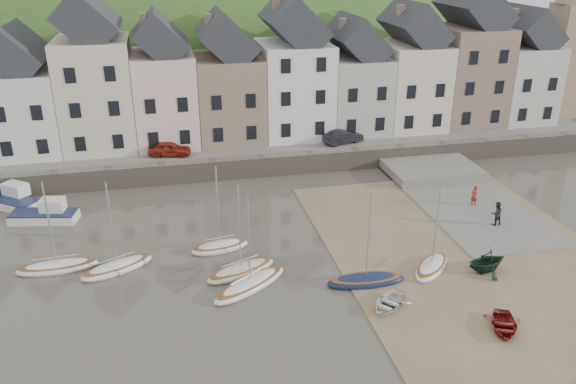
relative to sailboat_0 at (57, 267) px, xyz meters
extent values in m
plane|color=#484339|center=(15.59, -3.68, -0.26)|extent=(160.00, 160.00, 0.00)
cube|color=#2F5220|center=(15.59, 28.32, 0.49)|extent=(90.00, 30.00, 1.50)
cube|color=slate|center=(15.59, 16.82, 1.29)|extent=(70.00, 7.00, 0.10)
cube|color=slate|center=(15.59, 13.32, 0.64)|extent=(70.00, 1.20, 1.80)
cube|color=#79644A|center=(26.59, -3.68, -0.23)|extent=(18.00, 26.00, 0.06)
cube|color=slate|center=(30.59, 4.32, -0.20)|extent=(8.00, 18.00, 0.12)
ellipsoid|color=#2F5220|center=(10.59, 56.32, -18.26)|extent=(134.40, 84.00, 84.00)
cube|color=silver|center=(-4.46, 20.32, 4.99)|extent=(5.80, 8.00, 7.50)
cube|color=beige|center=(1.69, 20.32, 6.24)|extent=(6.40, 8.00, 10.00)
cube|color=gray|center=(0.09, 20.32, 14.47)|extent=(0.60, 0.90, 1.40)
cube|color=beige|center=(7.74, 20.32, 5.49)|extent=(5.60, 8.00, 8.50)
cube|color=gray|center=(6.34, 20.32, 12.56)|extent=(0.60, 0.90, 1.40)
cube|color=#846E5B|center=(13.69, 20.32, 5.24)|extent=(6.20, 8.00, 8.00)
cube|color=gray|center=(12.14, 20.32, 12.36)|extent=(0.60, 0.90, 1.40)
cube|color=silver|center=(20.14, 20.32, 5.74)|extent=(6.60, 8.00, 9.00)
cube|color=gray|center=(18.49, 20.32, 13.57)|extent=(0.60, 0.90, 1.40)
cube|color=#B1ADA2|center=(26.39, 20.32, 4.99)|extent=(5.80, 8.00, 7.50)
cube|color=gray|center=(24.94, 20.32, 11.66)|extent=(0.60, 0.90, 1.40)
cube|color=beige|center=(32.34, 20.32, 5.49)|extent=(6.00, 8.00, 8.50)
cube|color=gray|center=(30.84, 20.32, 12.76)|extent=(0.60, 0.90, 1.40)
cube|color=#81695D|center=(38.59, 20.32, 6.24)|extent=(6.40, 8.00, 10.00)
cube|color=beige|center=(44.74, 20.32, 5.24)|extent=(5.80, 8.00, 8.00)
cube|color=gray|center=(43.29, 20.32, 12.16)|extent=(0.60, 0.90, 1.40)
cube|color=#997F60|center=(50.14, 20.32, 7.24)|extent=(3.50, 3.50, 12.00)
ellipsoid|color=white|center=(0.00, 0.00, -0.06)|extent=(5.11, 1.78, 0.84)
ellipsoid|color=brown|center=(0.00, 0.00, 0.16)|extent=(4.70, 1.62, 0.20)
cylinder|color=#B2B5B7|center=(0.00, 0.00, 3.04)|extent=(0.10, 0.10, 5.60)
cylinder|color=#B2B5B7|center=(0.00, 0.00, 0.69)|extent=(2.77, 0.24, 0.08)
ellipsoid|color=white|center=(3.73, -0.89, -0.06)|extent=(4.92, 3.39, 0.84)
ellipsoid|color=brown|center=(3.73, -0.89, 0.16)|extent=(4.52, 3.10, 0.20)
cylinder|color=#B2B5B7|center=(3.73, -0.89, 3.04)|extent=(0.10, 0.10, 5.60)
cylinder|color=#B2B5B7|center=(3.73, -0.89, 0.69)|extent=(2.39, 1.19, 0.08)
ellipsoid|color=beige|center=(11.38, -2.97, -0.06)|extent=(4.99, 3.19, 0.84)
ellipsoid|color=brown|center=(11.38, -2.97, 0.16)|extent=(4.58, 2.92, 0.20)
cylinder|color=#B2B5B7|center=(11.38, -2.97, 3.04)|extent=(0.10, 0.10, 5.60)
cylinder|color=#B2B5B7|center=(11.38, -2.97, 0.69)|extent=(2.46, 1.07, 0.08)
ellipsoid|color=white|center=(10.42, 0.38, -0.06)|extent=(4.16, 2.16, 0.84)
ellipsoid|color=brown|center=(10.42, 0.38, 0.16)|extent=(3.82, 1.97, 0.20)
cylinder|color=#B2B5B7|center=(10.42, 0.38, 3.04)|extent=(0.10, 0.10, 5.60)
cylinder|color=#B2B5B7|center=(10.42, 0.38, 0.69)|extent=(2.16, 0.45, 0.08)
ellipsoid|color=white|center=(11.69, -4.72, -0.06)|extent=(5.47, 4.35, 0.84)
ellipsoid|color=brown|center=(11.69, -4.72, 0.16)|extent=(5.02, 3.98, 0.20)
cylinder|color=#B2B5B7|center=(11.69, -4.72, 3.04)|extent=(0.10, 0.10, 5.60)
cylinder|color=#B2B5B7|center=(11.69, -4.72, 0.69)|extent=(2.60, 1.77, 0.08)
ellipsoid|color=#142041|center=(18.69, -5.77, -0.06)|extent=(4.97, 1.74, 0.84)
ellipsoid|color=brown|center=(18.69, -5.77, 0.16)|extent=(4.57, 1.58, 0.20)
cylinder|color=#B2B5B7|center=(18.69, -5.77, 3.04)|extent=(0.10, 0.10, 5.60)
cylinder|color=#B2B5B7|center=(18.69, -5.77, 0.69)|extent=(2.70, 0.21, 0.08)
ellipsoid|color=white|center=(23.32, -5.17, -0.06)|extent=(3.93, 3.86, 0.84)
ellipsoid|color=brown|center=(23.32, -5.17, 0.16)|extent=(3.60, 3.54, 0.20)
cylinder|color=#B2B5B7|center=(23.32, -5.17, 3.04)|extent=(0.10, 0.10, 5.60)
cylinder|color=#B2B5B7|center=(23.32, -5.17, 0.69)|extent=(1.64, 1.59, 0.08)
cube|color=white|center=(-1.98, 7.62, 0.09)|extent=(5.13, 2.65, 0.70)
cube|color=#142041|center=(-1.98, 7.62, 0.46)|extent=(5.04, 2.68, 0.08)
cube|color=white|center=(-1.26, 7.77, 0.94)|extent=(1.92, 1.52, 1.00)
cube|color=white|center=(-5.26, 11.08, 0.09)|extent=(5.42, 4.75, 0.70)
cube|color=#142041|center=(-5.26, 11.08, 0.46)|extent=(5.36, 4.72, 0.08)
cube|color=white|center=(-4.61, 11.59, 0.94)|extent=(2.27, 2.14, 1.00)
imported|color=white|center=(19.09, -8.47, 0.09)|extent=(3.45, 3.35, 0.58)
imported|color=black|center=(26.59, -6.12, 0.54)|extent=(3.26, 2.96, 1.49)
imported|color=maroon|center=(24.36, -11.77, 0.09)|extent=(3.05, 3.41, 0.58)
imported|color=maroon|center=(30.83, 3.11, 0.68)|extent=(0.65, 0.47, 1.65)
imported|color=#222328|center=(30.65, -0.39, 0.77)|extent=(0.95, 0.78, 1.81)
imported|color=maroon|center=(7.68, 15.82, 1.98)|extent=(4.01, 2.26, 1.29)
imported|color=black|center=(23.99, 15.82, 1.99)|extent=(4.16, 2.42, 1.29)
camera|label=1|loc=(7.55, -33.99, 18.92)|focal=35.71mm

